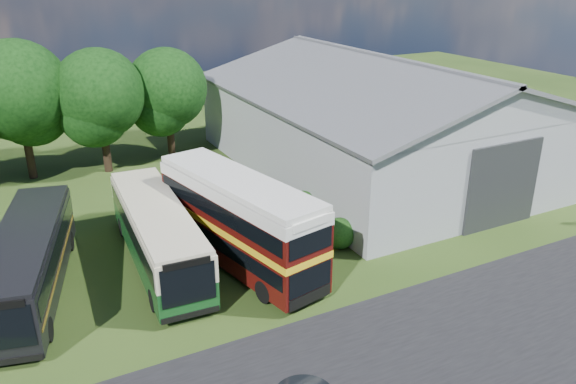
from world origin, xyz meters
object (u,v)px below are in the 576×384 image
bus_green_single (158,233)px  bus_dark_single (29,261)px  storage_shed (377,111)px  bus_maroon_double (239,222)px

bus_green_single → bus_dark_single: (-5.85, 0.00, -0.03)m
bus_dark_single → storage_shed: bearing=30.6°
bus_green_single → bus_maroon_double: 4.07m
bus_green_single → bus_maroon_double: bearing=-23.8°
storage_shed → bus_dark_single: size_ratio=2.15×
storage_shed → bus_maroon_double: (-14.78, -9.22, -1.88)m
bus_green_single → bus_dark_single: bus_green_single is taller
bus_green_single → storage_shed: bearing=24.7°
bus_maroon_double → bus_dark_single: size_ratio=0.95×
storage_shed → bus_green_single: (-18.38, -7.42, -2.49)m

